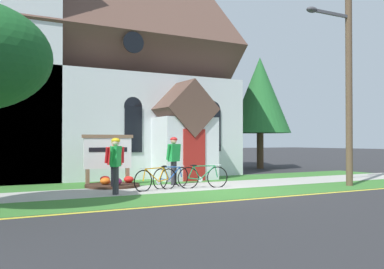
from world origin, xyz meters
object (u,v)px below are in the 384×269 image
bicycle_black (171,177)px  utility_pole (347,55)px  bicycle_silver (203,177)px  cyclist_in_white_jersey (115,160)px  church_sign (108,153)px  bicycle_green (156,179)px  roadside_conifer (260,95)px  cyclist_in_red_jersey (174,157)px  cyclist_in_blue_jersey (116,161)px

bicycle_black → utility_pole: size_ratio=0.20×
bicycle_silver → bicycle_black: bearing=143.3°
cyclist_in_white_jersey → utility_pole: 9.08m
church_sign → bicycle_green: bearing=-68.6°
roadside_conifer → cyclist_in_red_jersey: bearing=-144.6°
cyclist_in_white_jersey → roadside_conifer: 13.33m
church_sign → cyclist_in_blue_jersey: size_ratio=1.10×
cyclist_in_red_jersey → cyclist_in_blue_jersey: (-2.79, -1.68, -0.04)m
bicycle_green → church_sign: bearing=111.4°
bicycle_silver → cyclist_in_white_jersey: bearing=157.5°
cyclist_in_white_jersey → cyclist_in_blue_jersey: cyclist_in_blue_jersey is taller
utility_pole → cyclist_in_red_jersey: bearing=149.2°
bicycle_black → church_sign: bearing=134.8°
cyclist_in_red_jersey → church_sign: bearing=154.4°
bicycle_green → cyclist_in_white_jersey: bearing=135.5°
bicycle_silver → cyclist_in_white_jersey: cyclist_in_white_jersey is taller
bicycle_silver → bicycle_green: bicycle_silver is taller
bicycle_green → utility_pole: (6.64, -1.98, 4.35)m
cyclist_in_white_jersey → cyclist_in_blue_jersey: 1.56m
bicycle_green → cyclist_in_white_jersey: size_ratio=1.04×
bicycle_black → cyclist_in_white_jersey: size_ratio=1.02×
church_sign → utility_pole: 9.34m
cyclist_in_red_jersey → roadside_conifer: (8.84, 6.29, 3.27)m
cyclist_in_red_jersey → cyclist_in_blue_jersey: 3.26m
cyclist_in_blue_jersey → roadside_conifer: roadside_conifer is taller
cyclist_in_blue_jersey → bicycle_silver: bearing=6.0°
bicycle_black → cyclist_in_red_jersey: 1.06m
bicycle_green → bicycle_silver: bearing=-3.6°
bicycle_silver → cyclist_in_blue_jersey: size_ratio=1.03×
bicycle_black → cyclist_in_blue_jersey: (-2.34, -1.00, 0.64)m
church_sign → bicycle_silver: 3.60m
cyclist_in_blue_jersey → utility_pole: bearing=-10.6°
church_sign → cyclist_in_white_jersey: size_ratio=1.13×
bicycle_green → cyclist_in_red_jersey: cyclist_in_red_jersey is taller
roadside_conifer → cyclist_in_white_jersey: bearing=-149.8°
cyclist_in_white_jersey → utility_pole: utility_pole is taller
roadside_conifer → bicycle_black: bearing=-143.1°
bicycle_silver → cyclist_in_white_jersey: 3.03m
bicycle_green → utility_pole: bearing=-16.6°
cyclist_in_red_jersey → cyclist_in_white_jersey: 2.32m
bicycle_black → cyclist_in_blue_jersey: 2.62m
church_sign → bicycle_silver: (2.59, -2.38, -0.79)m
bicycle_black → cyclist_in_white_jersey: (-1.86, 0.48, 0.60)m
cyclist_in_white_jersey → utility_pole: (7.69, -3.01, 3.76)m
church_sign → utility_pole: bearing=-29.4°
cyclist_in_white_jersey → utility_pole: size_ratio=0.19×
bicycle_black → roadside_conifer: roadside_conifer is taller
utility_pole → bicycle_silver: bearing=159.3°
cyclist_in_white_jersey → bicycle_black: bearing=-14.5°
bicycle_green → cyclist_in_blue_jersey: 1.71m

